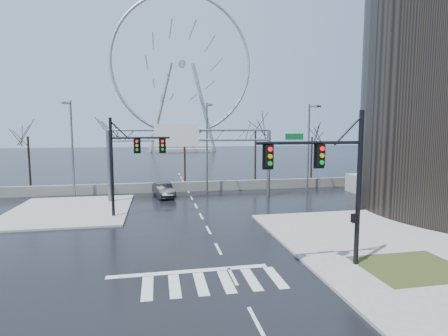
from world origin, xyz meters
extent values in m
plane|color=black|center=(0.00, 0.00, 0.00)|extent=(260.00, 260.00, 0.00)
cube|color=gray|center=(10.00, 2.00, 0.07)|extent=(12.00, 10.00, 0.15)
cube|color=gray|center=(-11.00, 12.00, 0.07)|extent=(10.00, 12.00, 0.15)
cube|color=#2E3918|center=(9.00, -5.00, 0.15)|extent=(5.00, 4.00, 0.02)
cube|color=slate|center=(0.00, 20.00, 0.55)|extent=(52.00, 0.50, 1.10)
cylinder|color=black|center=(6.50, -4.00, 4.00)|extent=(0.24, 0.24, 8.00)
cylinder|color=black|center=(3.80, -4.00, 6.40)|extent=(5.40, 0.16, 0.16)
cube|color=black|center=(4.30, -4.15, 5.80)|extent=(0.35, 0.28, 1.05)
cube|color=black|center=(1.70, -4.15, 5.80)|extent=(0.35, 0.28, 1.05)
cylinder|color=black|center=(-7.00, 9.00, 4.00)|extent=(0.24, 0.24, 8.00)
cylinder|color=black|center=(-4.70, 9.00, 6.40)|extent=(4.60, 0.16, 0.16)
cube|color=black|center=(-5.00, 8.85, 5.80)|extent=(0.35, 0.28, 1.05)
cube|color=black|center=(-3.00, 8.85, 5.80)|extent=(0.35, 0.28, 1.05)
cylinder|color=slate|center=(-8.00, 15.00, 3.50)|extent=(0.36, 0.36, 7.00)
cylinder|color=slate|center=(8.00, 15.00, 3.50)|extent=(0.36, 0.36, 7.00)
cylinder|color=slate|center=(0.00, 15.00, 7.00)|extent=(16.00, 0.20, 0.20)
cylinder|color=slate|center=(0.00, 15.00, 6.00)|extent=(16.00, 0.20, 0.20)
cube|color=#0B531F|center=(-1.50, 14.85, 6.50)|extent=(4.20, 0.10, 2.00)
cube|color=silver|center=(-1.50, 14.79, 6.50)|extent=(4.40, 0.02, 2.20)
cylinder|color=slate|center=(-12.00, 18.50, 5.00)|extent=(0.20, 0.20, 10.00)
cylinder|color=slate|center=(-12.00, 17.40, 9.70)|extent=(0.12, 2.20, 0.12)
cube|color=slate|center=(-12.00, 16.40, 9.60)|extent=(0.50, 0.70, 0.18)
cylinder|color=slate|center=(2.00, 18.50, 5.00)|extent=(0.20, 0.20, 10.00)
cylinder|color=slate|center=(2.00, 17.40, 9.70)|extent=(0.12, 2.20, 0.12)
cube|color=slate|center=(2.00, 16.40, 9.60)|extent=(0.50, 0.70, 0.18)
cylinder|color=slate|center=(14.00, 18.50, 5.00)|extent=(0.20, 0.20, 10.00)
cylinder|color=slate|center=(14.00, 17.40, 9.70)|extent=(0.12, 2.20, 0.12)
cube|color=slate|center=(14.00, 16.40, 9.60)|extent=(0.50, 0.70, 0.18)
cylinder|color=black|center=(-18.00, 24.00, 3.15)|extent=(0.24, 0.24, 6.30)
cylinder|color=black|center=(-9.00, 23.50, 3.38)|extent=(0.24, 0.24, 6.75)
cylinder|color=black|center=(0.00, 24.50, 2.93)|extent=(0.24, 0.24, 5.85)
cylinder|color=black|center=(9.00, 23.50, 3.51)|extent=(0.24, 0.24, 7.02)
cylinder|color=black|center=(17.00, 24.00, 3.06)|extent=(0.24, 0.24, 6.12)
cube|color=gray|center=(5.00, 95.00, 0.50)|extent=(18.00, 6.00, 1.00)
torus|color=#B2B2B7|center=(5.00, 95.00, 28.00)|extent=(45.00, 1.00, 45.00)
cylinder|color=#B2B2B7|center=(5.00, 95.00, 28.00)|extent=(2.40, 1.50, 2.40)
cylinder|color=#B2B2B7|center=(-2.00, 95.00, 14.00)|extent=(8.28, 1.20, 28.82)
cylinder|color=#B2B2B7|center=(12.00, 95.00, 14.00)|extent=(8.28, 1.20, 28.82)
imported|color=black|center=(-2.86, 17.00, 0.75)|extent=(2.48, 4.80, 1.51)
camera|label=1|loc=(-3.47, -19.76, 7.01)|focal=28.00mm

